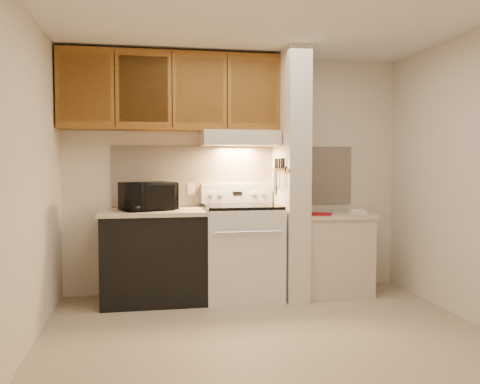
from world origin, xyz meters
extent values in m
plane|color=tan|center=(0.00, 0.00, 0.00)|extent=(3.60, 3.60, 0.00)
plane|color=white|center=(0.00, 0.00, 2.50)|extent=(3.60, 3.60, 0.00)
cube|color=beige|center=(0.00, 1.50, 1.25)|extent=(3.60, 2.50, 0.02)
cube|color=beige|center=(-1.80, 0.00, 1.25)|extent=(0.02, 3.00, 2.50)
cube|color=beige|center=(1.80, 0.00, 1.25)|extent=(0.02, 3.00, 2.50)
cube|color=beige|center=(0.00, 1.49, 1.24)|extent=(2.60, 0.02, 0.63)
cube|color=silver|center=(0.00, 1.16, 0.46)|extent=(0.76, 0.65, 0.92)
cube|color=black|center=(0.00, 0.84, 0.50)|extent=(0.50, 0.01, 0.30)
cylinder|color=silver|center=(0.00, 0.80, 0.72)|extent=(0.65, 0.02, 0.02)
cube|color=black|center=(0.00, 1.16, 0.94)|extent=(0.74, 0.64, 0.03)
cube|color=silver|center=(0.00, 1.44, 1.05)|extent=(0.76, 0.08, 0.20)
cube|color=black|center=(0.00, 1.40, 1.05)|extent=(0.10, 0.01, 0.04)
cylinder|color=silver|center=(-0.28, 1.40, 1.05)|extent=(0.05, 0.02, 0.05)
cylinder|color=silver|center=(-0.18, 1.40, 1.05)|extent=(0.05, 0.02, 0.05)
cylinder|color=silver|center=(0.18, 1.40, 1.05)|extent=(0.05, 0.02, 0.05)
cylinder|color=silver|center=(0.28, 1.40, 1.05)|extent=(0.05, 0.02, 0.05)
cube|color=black|center=(-0.88, 1.17, 0.43)|extent=(1.00, 0.63, 0.87)
cube|color=beige|center=(-0.88, 1.17, 0.89)|extent=(1.04, 0.67, 0.04)
cube|color=black|center=(-1.10, 1.36, 0.92)|extent=(0.24, 0.12, 0.02)
cylinder|color=#285A5F|center=(-0.83, 1.39, 0.96)|extent=(0.12, 0.12, 0.11)
cube|color=beige|center=(-0.48, 1.48, 1.10)|extent=(0.08, 0.01, 0.12)
imported|color=black|center=(-0.93, 1.15, 1.05)|extent=(0.59, 0.51, 0.27)
cube|color=beige|center=(0.51, 1.15, 1.25)|extent=(0.22, 0.70, 2.50)
cube|color=brown|center=(0.39, 1.15, 1.30)|extent=(0.01, 0.70, 0.04)
cube|color=black|center=(0.39, 1.10, 1.32)|extent=(0.02, 0.42, 0.04)
cube|color=silver|center=(0.38, 0.93, 1.22)|extent=(0.01, 0.03, 0.16)
cylinder|color=black|center=(0.38, 0.93, 1.37)|extent=(0.02, 0.02, 0.10)
cube|color=silver|center=(0.38, 1.01, 1.21)|extent=(0.01, 0.04, 0.18)
cylinder|color=black|center=(0.38, 1.01, 1.37)|extent=(0.02, 0.02, 0.10)
cube|color=silver|center=(0.38, 1.10, 1.20)|extent=(0.01, 0.04, 0.20)
cylinder|color=black|center=(0.38, 1.09, 1.37)|extent=(0.02, 0.02, 0.10)
cube|color=silver|center=(0.38, 1.17, 1.22)|extent=(0.01, 0.04, 0.16)
cylinder|color=black|center=(0.38, 1.19, 1.37)|extent=(0.02, 0.02, 0.10)
cube|color=silver|center=(0.38, 1.27, 1.21)|extent=(0.01, 0.04, 0.18)
cylinder|color=black|center=(0.38, 1.26, 1.37)|extent=(0.02, 0.02, 0.10)
cube|color=slate|center=(0.38, 1.32, 1.18)|extent=(0.03, 0.09, 0.22)
cube|color=beige|center=(0.97, 1.15, 0.40)|extent=(0.70, 0.60, 0.81)
cube|color=beige|center=(0.97, 1.15, 0.83)|extent=(0.74, 0.64, 0.04)
cube|color=#B30B16|center=(0.79, 1.00, 0.85)|extent=(0.31, 0.34, 0.01)
cube|color=white|center=(1.19, 1.05, 0.87)|extent=(0.16, 0.11, 0.04)
cube|color=beige|center=(0.00, 1.28, 1.62)|extent=(0.78, 0.44, 0.15)
cube|color=beige|center=(0.00, 1.07, 1.58)|extent=(0.78, 0.04, 0.06)
cube|color=brown|center=(-0.69, 1.32, 2.08)|extent=(2.18, 0.33, 0.77)
cube|color=brown|center=(-1.51, 1.17, 2.08)|extent=(0.46, 0.01, 0.63)
cube|color=black|center=(-1.23, 1.16, 2.08)|extent=(0.01, 0.01, 0.73)
cube|color=brown|center=(-0.96, 1.17, 2.08)|extent=(0.46, 0.01, 0.63)
cube|color=black|center=(-0.69, 1.16, 2.08)|extent=(0.01, 0.01, 0.73)
cube|color=brown|center=(-0.42, 1.17, 2.08)|extent=(0.46, 0.01, 0.63)
cube|color=black|center=(-0.14, 1.16, 2.08)|extent=(0.01, 0.01, 0.73)
cube|color=brown|center=(0.13, 1.17, 2.08)|extent=(0.46, 0.01, 0.63)
camera|label=1|loc=(-0.93, -3.87, 1.38)|focal=38.00mm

